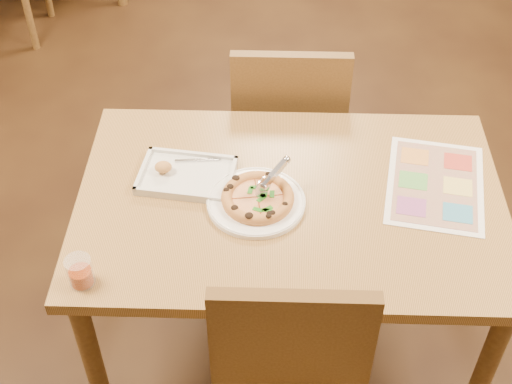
{
  "coord_description": "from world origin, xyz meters",
  "views": [
    {
      "loc": [
        -0.06,
        -1.55,
        2.23
      ],
      "look_at": [
        -0.11,
        -0.03,
        0.77
      ],
      "focal_mm": 50.0,
      "sensor_mm": 36.0,
      "label": 1
    }
  ],
  "objects_px": {
    "appetizer_tray": "(185,176)",
    "glass_tumbler": "(80,273)",
    "pizza_cutter": "(271,177)",
    "pizza": "(258,198)",
    "chair_far": "(289,116)",
    "menu": "(435,184)",
    "plate": "(256,202)",
    "dining_table": "(290,217)"
  },
  "relations": [
    {
      "from": "appetizer_tray",
      "to": "menu",
      "type": "xyz_separation_m",
      "value": [
        0.78,
        -0.0,
        -0.01
      ]
    },
    {
      "from": "pizza",
      "to": "appetizer_tray",
      "type": "distance_m",
      "value": 0.25
    },
    {
      "from": "chair_far",
      "to": "glass_tumbler",
      "type": "relative_size",
      "value": 5.27
    },
    {
      "from": "chair_far",
      "to": "appetizer_tray",
      "type": "xyz_separation_m",
      "value": [
        -0.33,
        -0.52,
        0.16
      ]
    },
    {
      "from": "appetizer_tray",
      "to": "menu",
      "type": "bearing_deg",
      "value": -0.33
    },
    {
      "from": "plate",
      "to": "appetizer_tray",
      "type": "distance_m",
      "value": 0.25
    },
    {
      "from": "plate",
      "to": "menu",
      "type": "distance_m",
      "value": 0.56
    },
    {
      "from": "chair_far",
      "to": "menu",
      "type": "relative_size",
      "value": 1.15
    },
    {
      "from": "pizza_cutter",
      "to": "menu",
      "type": "distance_m",
      "value": 0.52
    },
    {
      "from": "plate",
      "to": "glass_tumbler",
      "type": "height_order",
      "value": "glass_tumbler"
    },
    {
      "from": "pizza",
      "to": "glass_tumbler",
      "type": "distance_m",
      "value": 0.56
    },
    {
      "from": "pizza",
      "to": "glass_tumbler",
      "type": "height_order",
      "value": "glass_tumbler"
    },
    {
      "from": "glass_tumbler",
      "to": "menu",
      "type": "height_order",
      "value": "glass_tumbler"
    },
    {
      "from": "chair_far",
      "to": "appetizer_tray",
      "type": "relative_size",
      "value": 1.5
    },
    {
      "from": "dining_table",
      "to": "glass_tumbler",
      "type": "distance_m",
      "value": 0.67
    },
    {
      "from": "pizza_cutter",
      "to": "appetizer_tray",
      "type": "relative_size",
      "value": 0.36
    },
    {
      "from": "chair_far",
      "to": "glass_tumbler",
      "type": "distance_m",
      "value": 1.12
    },
    {
      "from": "plate",
      "to": "pizza_cutter",
      "type": "height_order",
      "value": "pizza_cutter"
    },
    {
      "from": "glass_tumbler",
      "to": "pizza",
      "type": "bearing_deg",
      "value": 34.0
    },
    {
      "from": "appetizer_tray",
      "to": "glass_tumbler",
      "type": "bearing_deg",
      "value": -119.2
    },
    {
      "from": "chair_far",
      "to": "appetizer_tray",
      "type": "height_order",
      "value": "chair_far"
    },
    {
      "from": "dining_table",
      "to": "pizza_cutter",
      "type": "bearing_deg",
      "value": 175.79
    },
    {
      "from": "chair_far",
      "to": "plate",
      "type": "distance_m",
      "value": 0.66
    },
    {
      "from": "dining_table",
      "to": "plate",
      "type": "xyz_separation_m",
      "value": [
        -0.11,
        -0.03,
        0.09
      ]
    },
    {
      "from": "glass_tumbler",
      "to": "menu",
      "type": "bearing_deg",
      "value": 22.35
    },
    {
      "from": "chair_far",
      "to": "menu",
      "type": "height_order",
      "value": "chair_far"
    },
    {
      "from": "dining_table",
      "to": "appetizer_tray",
      "type": "height_order",
      "value": "appetizer_tray"
    },
    {
      "from": "dining_table",
      "to": "plate",
      "type": "distance_m",
      "value": 0.14
    },
    {
      "from": "plate",
      "to": "glass_tumbler",
      "type": "distance_m",
      "value": 0.56
    },
    {
      "from": "pizza_cutter",
      "to": "glass_tumbler",
      "type": "distance_m",
      "value": 0.61
    },
    {
      "from": "chair_far",
      "to": "pizza_cutter",
      "type": "distance_m",
      "value": 0.64
    },
    {
      "from": "chair_far",
      "to": "pizza",
      "type": "xyz_separation_m",
      "value": [
        -0.1,
        -0.63,
        0.18
      ]
    },
    {
      "from": "pizza",
      "to": "menu",
      "type": "relative_size",
      "value": 0.54
    },
    {
      "from": "dining_table",
      "to": "plate",
      "type": "height_order",
      "value": "plate"
    },
    {
      "from": "dining_table",
      "to": "menu",
      "type": "bearing_deg",
      "value": 9.27
    },
    {
      "from": "appetizer_tray",
      "to": "glass_tumbler",
      "type": "relative_size",
      "value": 3.52
    },
    {
      "from": "plate",
      "to": "menu",
      "type": "relative_size",
      "value": 0.73
    },
    {
      "from": "plate",
      "to": "pizza",
      "type": "height_order",
      "value": "pizza"
    },
    {
      "from": "plate",
      "to": "pizza_cutter",
      "type": "xyz_separation_m",
      "value": [
        0.04,
        0.03,
        0.07
      ]
    },
    {
      "from": "glass_tumbler",
      "to": "chair_far",
      "type": "bearing_deg",
      "value": 59.12
    },
    {
      "from": "dining_table",
      "to": "pizza_cutter",
      "type": "height_order",
      "value": "pizza_cutter"
    },
    {
      "from": "pizza_cutter",
      "to": "pizza",
      "type": "bearing_deg",
      "value": 171.47
    }
  ]
}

